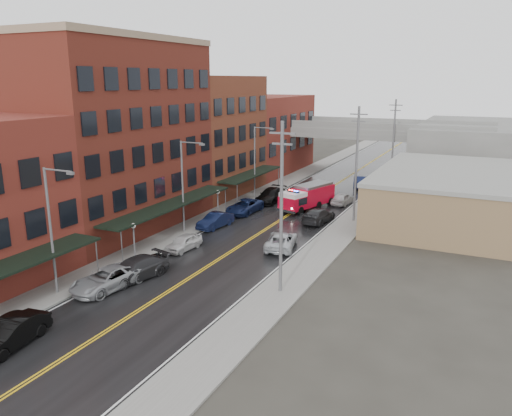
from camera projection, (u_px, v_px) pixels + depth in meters
The scene contains 34 objects.
ground at pixel (33, 378), 25.15m from camera, with size 220.00×220.00×0.00m, color #2D2B26.
road at pixel (272, 225), 51.36m from camera, with size 11.00×160.00×0.02m, color black.
sidewalk_left at pixel (211, 217), 54.38m from camera, with size 3.00×160.00×0.15m, color slate.
sidewalk_right at pixel (341, 234), 48.30m from camera, with size 3.00×160.00×0.15m, color slate.
curb_left at pixel (224, 218), 53.69m from camera, with size 0.30×160.00×0.15m, color gray.
curb_right at pixel (325, 232), 48.99m from camera, with size 0.30×160.00×0.15m, color gray.
brick_building_b at pixel (119, 139), 48.52m from camera, with size 9.00×20.00×18.00m, color #5D2018.
brick_building_c at pixel (211, 136), 64.19m from camera, with size 9.00×15.00×15.00m, color brown.
brick_building_far at pixel (267, 135), 79.86m from camera, with size 9.00×20.00×12.00m, color maroon.
tan_building at pixel (448, 197), 52.81m from camera, with size 14.00×22.00×5.00m, color olive.
right_far_block at pixel (481, 149), 77.81m from camera, with size 18.00×30.00×8.00m, color slate.
awning_1 at pixel (171, 205), 47.61m from camera, with size 2.60×18.00×3.09m.
awning_2 at pixel (251, 174), 62.90m from camera, with size 2.60×13.00×3.09m.
globe_lamp_1 at pixel (134, 233), 41.21m from camera, with size 0.44×0.44×3.12m.
globe_lamp_2 at pixel (218, 197), 53.44m from camera, with size 0.44×0.44×3.12m.
street_lamp_0 at pixel (53, 224), 33.56m from camera, with size 2.64×0.22×9.00m.
street_lamp_1 at pixel (185, 181), 47.54m from camera, with size 2.64×0.22×9.00m.
street_lamp_2 at pixel (256, 158), 61.52m from camera, with size 2.64×0.22×9.00m.
utility_pole_0 at pixel (281, 206), 33.67m from camera, with size 1.80×0.24×12.00m.
utility_pole_1 at pixel (356, 163), 51.15m from camera, with size 1.80×0.24×12.00m.
utility_pole_2 at pixel (393, 141), 68.62m from camera, with size 1.80×0.24×12.00m.
overpass at pixel (355, 136), 77.82m from camera, with size 40.00×10.00×7.50m.
fire_truck at pixel (307, 196), 57.50m from camera, with size 4.76×8.06×2.81m.
parked_car_left_1 at pixel (10, 334), 27.89m from camera, with size 1.71×4.92×1.62m, color black.
parked_car_left_2 at pixel (107, 279), 35.62m from camera, with size 2.55×5.53×1.54m, color gray.
parked_car_left_3 at pixel (135, 269), 37.36m from camera, with size 2.28×5.60×1.62m, color #262628.
parked_car_left_4 at pixel (184, 243), 43.86m from camera, with size 1.60×3.97×1.35m, color silver.
parked_car_left_5 at pixel (215, 220), 50.43m from camera, with size 1.58×4.54×1.50m, color black.
parked_car_left_6 at pixel (245, 206), 55.96m from camera, with size 2.51×5.45×1.51m, color #121D44.
parked_car_left_7 at pixel (271, 195), 60.95m from camera, with size 2.33×5.72×1.66m, color black.
parked_car_right_0 at pixel (281, 240), 44.26m from camera, with size 2.41×5.23×1.45m, color #B4B8BD.
parked_car_right_1 at pixel (319, 215), 52.32m from camera, with size 2.09×5.13×1.49m, color #232426.
parked_car_right_2 at pixel (343, 199), 59.79m from camera, with size 1.71×4.24×1.44m, color #B7B7B7.
parked_car_right_3 at pixel (361, 182), 69.02m from camera, with size 1.77×5.08×1.67m, color #0E1533.
Camera 1 is at (19.69, -15.19, 14.63)m, focal length 35.00 mm.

